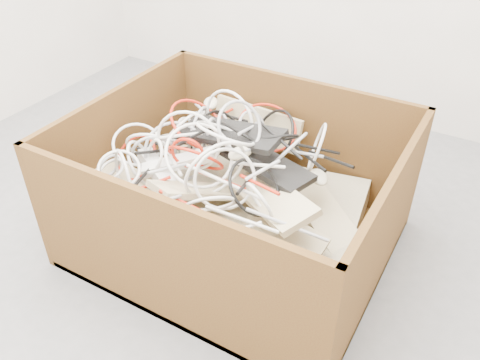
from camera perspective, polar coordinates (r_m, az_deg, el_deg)
The scene contains 8 objects.
ground at distance 2.05m, azimuth -7.58°, elevation -7.99°, with size 3.00×3.00×0.00m, color #5A5A5D.
cardboard_box at distance 1.99m, azimuth -0.68°, elevation -3.83°, with size 1.14×0.95×0.56m.
keyboard_pile at distance 1.89m, azimuth 0.47°, elevation -0.75°, with size 1.08×0.89×0.38m.
mice_scatter at distance 1.94m, azimuth -2.26°, elevation 3.22°, with size 0.77×0.61×0.18m.
power_strip_left at distance 1.88m, azimuth -7.10°, elevation 2.01°, with size 0.27×0.05×0.04m, color silver.
power_strip_right at distance 1.91m, azimuth -9.00°, elevation 0.61°, with size 0.29×0.06×0.04m, color silver.
vga_plug at distance 1.65m, azimuth 6.27°, elevation -4.63°, with size 0.04×0.04×0.02m, color #0C2CC0.
cable_tangle at distance 1.90m, azimuth -3.72°, elevation 3.58°, with size 0.99×0.85×0.44m.
Camera 1 is at (0.97, -1.14, 1.41)m, focal length 37.51 mm.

